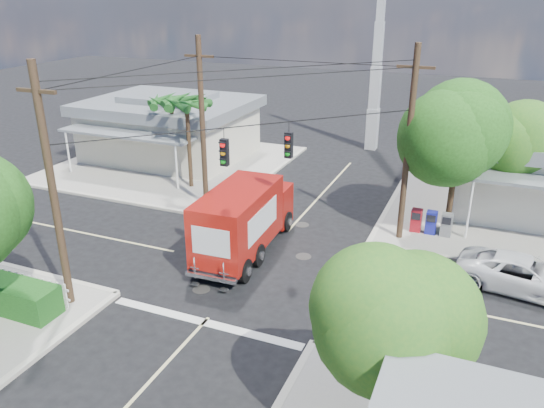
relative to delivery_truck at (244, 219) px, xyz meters
The scene contains 16 objects.
ground 2.28m from the delivery_truck, 51.31° to the right, with size 120.00×120.00×0.00m, color black.
sidewalk_ne 15.37m from the delivery_truck, 38.93° to the left, with size 14.12×14.12×0.14m.
sidewalk_nw 13.86m from the delivery_truck, 135.74° to the left, with size 14.12×14.12×0.14m.
road_markings 3.33m from the delivery_truck, 69.66° to the right, with size 32.00×32.00×0.01m.
building_nw 15.69m from the delivery_truck, 134.46° to the left, with size 10.80×10.20×4.30m.
radio_tower 19.22m from the delivery_truck, 85.37° to the left, with size 0.80×0.80×17.00m.
tree_ne_front 10.38m from the delivery_truck, 33.71° to the left, with size 4.21×4.14×6.66m.
tree_ne_back 13.53m from the delivery_truck, 35.38° to the left, with size 3.77×3.66×5.82m.
tree_se 11.95m from the delivery_truck, 46.68° to the right, with size 3.67×3.54×5.62m.
palm_nw_front 9.63m from the delivery_truck, 136.14° to the left, with size 3.01×3.08×5.59m.
palm_nw_back 11.88m from the delivery_truck, 137.66° to the left, with size 3.01×3.08×5.19m.
utility_poles 3.14m from the delivery_truck, 149.48° to the left, with size 12.00×10.68×9.00m.
picket_fence 9.70m from the delivery_truck, 134.64° to the right, with size 5.94×0.06×1.00m.
vending_boxes 9.04m from the delivery_truck, 33.26° to the left, with size 1.90×0.50×1.10m.
delivery_truck is the anchor object (origin of this frame).
parked_car 11.60m from the delivery_truck, ahead, with size 2.30×4.98×1.38m, color silver.
Camera 1 is at (8.35, -18.07, 11.02)m, focal length 35.00 mm.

